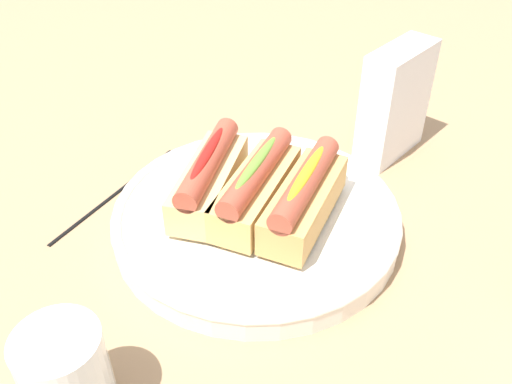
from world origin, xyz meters
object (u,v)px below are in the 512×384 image
Objects in this scene: hotdog_front at (210,176)px; chopstick_near at (116,192)px; water_glass at (68,379)px; napkin_box at (395,103)px; hotdog_back at (256,186)px; hotdog_side at (305,197)px; serving_bowl at (256,216)px.

hotdog_front is 0.71× the size of chopstick_near.
water_glass is at bearing 4.91° from hotdog_front.
napkin_box is 0.37m from chopstick_near.
hotdog_back is 1.00× the size of hotdog_side.
chopstick_near is (-0.25, -0.15, -0.04)m from water_glass.
hotdog_front is 1.03× the size of hotdog_side.
hotdog_side is at bearing 95.72° from hotdog_front.
hotdog_side is (-0.01, 0.11, 0.00)m from hotdog_front.
water_glass is 0.60× the size of napkin_box.
hotdog_side is 0.69× the size of chopstick_near.
hotdog_front reaches higher than water_glass.
chopstick_near is (0.03, -0.24, -0.06)m from hotdog_side.
hotdog_front is 0.27m from napkin_box.
hotdog_side is at bearing 100.33° from chopstick_near.
hotdog_back reaches higher than serving_bowl.
hotdog_back is 1.70× the size of water_glass.
chopstick_near is (0.24, -0.27, -0.07)m from napkin_box.
water_glass is at bearing -6.83° from serving_bowl.
hotdog_front is 1.75× the size of water_glass.
water_glass is at bearing -6.83° from hotdog_back.
hotdog_side is at bearing 162.39° from water_glass.
hotdog_side is 0.29m from water_glass.
serving_bowl is 2.15× the size of napkin_box.
hotdog_front is at bearing -84.28° from hotdog_back.
hotdog_back is (0.00, -0.00, 0.04)m from serving_bowl.
chopstick_near is at bearing -83.89° from hotdog_side.
serving_bowl is at bearing -6.56° from napkin_box.
hotdog_back reaches higher than chopstick_near.
chopstick_near is at bearing -148.64° from water_glass.
chopstick_near is (0.01, -0.13, -0.06)m from hotdog_front.
chopstick_near is (0.02, -0.18, -0.06)m from hotdog_back.
napkin_box is at bearing 157.58° from serving_bowl.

